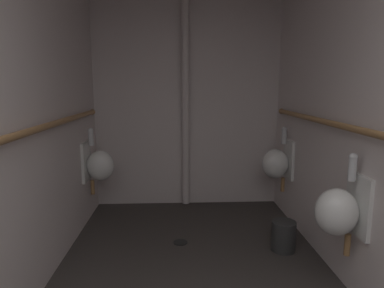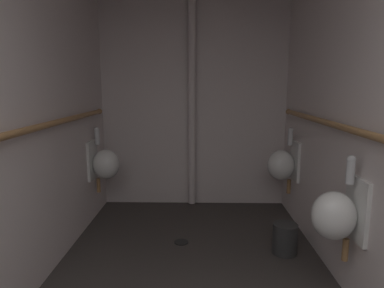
% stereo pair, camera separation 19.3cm
% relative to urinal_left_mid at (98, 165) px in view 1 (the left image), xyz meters
% --- Properties ---
extents(wall_left, '(0.06, 4.19, 2.75)m').
position_rel_urinal_left_mid_xyz_m(wall_left, '(-0.18, -1.50, 0.72)').
color(wall_left, silver).
rests_on(wall_left, ground).
extents(wall_right, '(0.06, 4.19, 2.75)m').
position_rel_urinal_left_mid_xyz_m(wall_right, '(2.20, -1.50, 0.72)').
color(wall_right, silver).
rests_on(wall_right, ground).
extents(wall_back, '(2.44, 0.06, 2.75)m').
position_rel_urinal_left_mid_xyz_m(wall_back, '(1.01, 0.57, 0.72)').
color(wall_back, silver).
rests_on(wall_back, ground).
extents(urinal_left_mid, '(0.32, 0.30, 0.76)m').
position_rel_urinal_left_mid_xyz_m(urinal_left_mid, '(0.00, 0.00, 0.00)').
color(urinal_left_mid, white).
extents(urinal_right_mid, '(0.32, 0.30, 0.76)m').
position_rel_urinal_left_mid_xyz_m(urinal_right_mid, '(2.02, -1.48, 0.00)').
color(urinal_right_mid, white).
extents(urinal_right_far, '(0.32, 0.30, 0.76)m').
position_rel_urinal_left_mid_xyz_m(urinal_right_far, '(2.02, -0.00, 0.00)').
color(urinal_right_far, white).
extents(supply_pipe_left, '(0.06, 3.49, 0.06)m').
position_rel_urinal_left_mid_xyz_m(supply_pipe_left, '(-0.09, -1.52, 0.57)').
color(supply_pipe_left, '#9E7042').
extents(supply_pipe_right, '(0.06, 3.42, 0.06)m').
position_rel_urinal_left_mid_xyz_m(supply_pipe_right, '(2.11, -1.48, 0.57)').
color(supply_pipe_right, '#9E7042').
extents(standpipe_back_wall, '(0.09, 0.09, 2.70)m').
position_rel_urinal_left_mid_xyz_m(standpipe_back_wall, '(0.99, 0.46, 0.72)').
color(standpipe_back_wall, silver).
rests_on(standpipe_back_wall, ground).
extents(floor_drain, '(0.14, 0.14, 0.01)m').
position_rel_urinal_left_mid_xyz_m(floor_drain, '(0.90, -0.60, -0.65)').
color(floor_drain, black).
rests_on(floor_drain, ground).
extents(waste_bin, '(0.22, 0.22, 0.28)m').
position_rel_urinal_left_mid_xyz_m(waste_bin, '(1.87, -0.79, -0.52)').
color(waste_bin, '#2D2D2D').
rests_on(waste_bin, ground).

